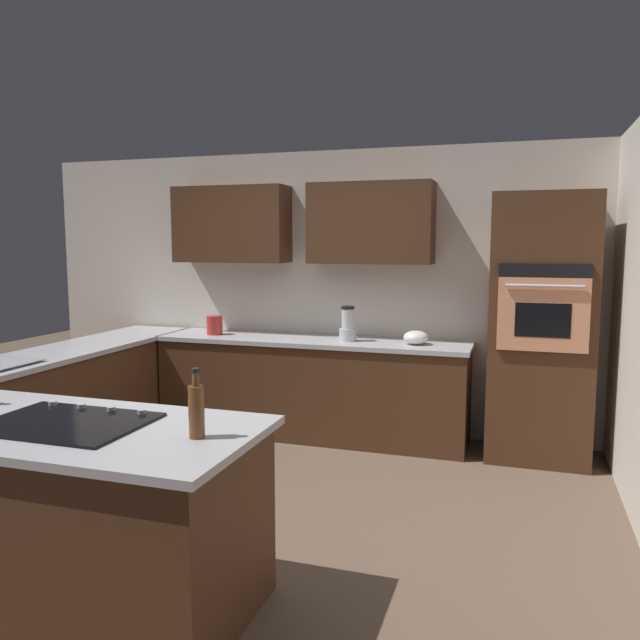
% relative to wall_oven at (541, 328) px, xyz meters
% --- Properties ---
extents(ground_plane, '(14.00, 14.00, 0.00)m').
position_rel_wall_oven_xyz_m(ground_plane, '(1.85, 1.72, -1.08)').
color(ground_plane, brown).
extents(wall_back, '(6.00, 0.44, 2.60)m').
position_rel_wall_oven_xyz_m(wall_back, '(1.92, -0.33, 0.38)').
color(wall_back, silver).
rests_on(wall_back, ground).
extents(lower_cabinets_back, '(2.80, 0.60, 0.86)m').
position_rel_wall_oven_xyz_m(lower_cabinets_back, '(1.95, -0.00, -0.65)').
color(lower_cabinets_back, '#472B19').
rests_on(lower_cabinets_back, ground).
extents(countertop_back, '(2.84, 0.64, 0.04)m').
position_rel_wall_oven_xyz_m(countertop_back, '(1.95, -0.00, -0.20)').
color(countertop_back, '#B2B2B7').
rests_on(countertop_back, lower_cabinets_back).
extents(lower_cabinets_side, '(0.60, 2.90, 0.86)m').
position_rel_wall_oven_xyz_m(lower_cabinets_side, '(3.67, 1.17, -0.65)').
color(lower_cabinets_side, '#472B19').
rests_on(lower_cabinets_side, ground).
extents(countertop_side, '(0.64, 2.94, 0.04)m').
position_rel_wall_oven_xyz_m(countertop_side, '(3.67, 1.17, -0.20)').
color(countertop_side, '#B2B2B7').
rests_on(countertop_side, lower_cabinets_side).
extents(island_base, '(1.80, 0.85, 0.86)m').
position_rel_wall_oven_xyz_m(island_base, '(2.20, 2.90, -0.65)').
color(island_base, '#472B19').
rests_on(island_base, ground).
extents(island_top, '(1.88, 0.93, 0.04)m').
position_rel_wall_oven_xyz_m(island_top, '(2.20, 2.90, -0.20)').
color(island_top, '#B2B2B7').
rests_on(island_top, island_base).
extents(wall_oven, '(0.80, 0.66, 2.15)m').
position_rel_wall_oven_xyz_m(wall_oven, '(0.00, 0.00, 0.00)').
color(wall_oven, '#472B19').
rests_on(wall_oven, ground).
extents(cooktop, '(0.76, 0.56, 0.03)m').
position_rel_wall_oven_xyz_m(cooktop, '(2.20, 2.90, -0.17)').
color(cooktop, black).
rests_on(cooktop, island_top).
extents(blender, '(0.15, 0.15, 0.31)m').
position_rel_wall_oven_xyz_m(blender, '(1.60, 0.03, -0.04)').
color(blender, silver).
rests_on(blender, countertop_back).
extents(mixing_bowl, '(0.21, 0.21, 0.12)m').
position_rel_wall_oven_xyz_m(mixing_bowl, '(1.00, 0.03, -0.12)').
color(mixing_bowl, white).
rests_on(mixing_bowl, countertop_back).
extents(kettle, '(0.15, 0.15, 0.18)m').
position_rel_wall_oven_xyz_m(kettle, '(2.90, 0.03, -0.09)').
color(kettle, red).
rests_on(kettle, countertop_back).
extents(second_bottle, '(0.07, 0.07, 0.31)m').
position_rel_wall_oven_xyz_m(second_bottle, '(1.50, 2.90, -0.05)').
color(second_bottle, brown).
rests_on(second_bottle, island_top).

